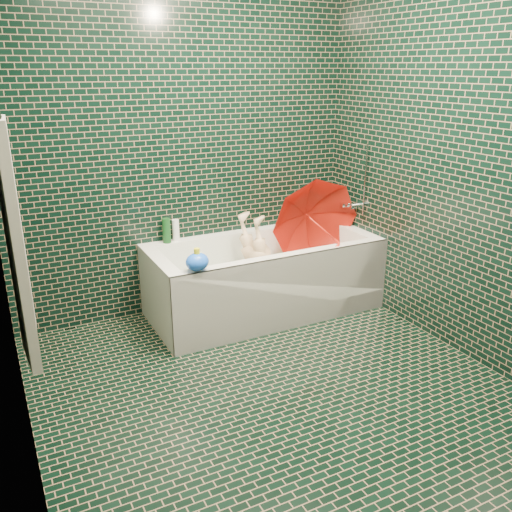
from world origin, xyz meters
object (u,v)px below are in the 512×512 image
child (261,271)px  bath_toy (197,262)px  rubber_duck (311,218)px  umbrella (322,228)px  bathtub (265,285)px

child → bath_toy: bath_toy is taller
rubber_duck → bath_toy: size_ratio=0.65×
bath_toy → child: bearing=27.5°
umbrella → rubber_duck: bearing=80.4°
child → rubber_duck: 0.72m
bathtub → child: bearing=98.0°
rubber_duck → bathtub: bearing=-153.7°
bathtub → umbrella: umbrella is taller
umbrella → rubber_duck: umbrella is taller
child → umbrella: bearing=68.6°
child → rubber_duck: bearing=102.0°
rubber_duck → bath_toy: 1.41m
bath_toy → umbrella: bearing=12.0°
bathtub → rubber_duck: rubber_duck is taller
bath_toy → rubber_duck: bearing=24.5°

